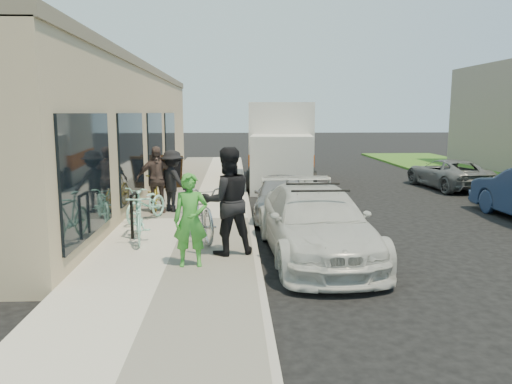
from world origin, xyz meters
name	(u,v)px	position (x,y,z in m)	size (l,w,h in m)	color
ground	(279,258)	(0.00, 0.00, 0.00)	(120.00, 120.00, 0.00)	black
sidewalk	(187,221)	(-2.00, 3.00, 0.07)	(3.00, 34.00, 0.15)	#B8B3A5
curb	(250,221)	(-0.45, 3.00, 0.07)	(0.12, 34.00, 0.13)	#9E9890
storefront	(102,130)	(-5.24, 7.99, 2.12)	(3.60, 20.00, 4.22)	tan
bike_rack	(134,210)	(-2.93, 1.31, 0.70)	(0.07, 0.65, 0.92)	black
sandwich_board	(171,171)	(-2.99, 8.08, 0.72)	(0.89, 0.89, 1.11)	black
sedan_white	(315,223)	(0.68, 0.07, 0.66)	(2.08, 4.63, 1.36)	silver
sedan_silver	(281,196)	(0.39, 3.64, 0.57)	(1.35, 3.36, 1.14)	gray
moving_truck	(281,147)	(1.03, 10.38, 1.37)	(2.91, 6.46, 3.08)	silver
far_car_gray	(448,174)	(6.92, 8.55, 0.53)	(1.76, 3.81, 1.06)	#5A5C5F
tandem_bike	(201,211)	(-1.53, 1.09, 0.71)	(0.74, 2.13, 1.12)	#B7B7B9
woman_rider	(191,220)	(-1.57, -0.86, 0.94)	(0.58, 0.38, 1.58)	green
man_standing	(227,201)	(-0.97, -0.15, 1.13)	(0.95, 0.74, 1.96)	black
cruiser_bike_a	(139,217)	(-2.76, 0.89, 0.64)	(0.46, 1.63, 0.98)	#9CE8D2
cruiser_bike_b	(147,203)	(-2.93, 2.76, 0.57)	(0.56, 1.62, 0.85)	#9CE8D2
cruiser_bike_c	(156,190)	(-2.94, 4.32, 0.65)	(0.47, 1.68, 1.01)	gold
bystander_a	(173,181)	(-2.44, 3.91, 0.95)	(1.04, 0.60, 1.61)	black
bystander_b	(156,179)	(-2.84, 3.82, 1.01)	(1.01, 0.42, 1.72)	brown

